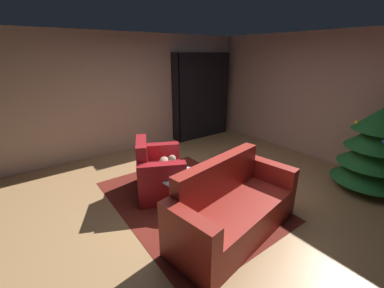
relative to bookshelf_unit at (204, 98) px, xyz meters
The scene contains 11 objects.
ground_plane 3.46m from the bookshelf_unit, 38.37° to the right, with size 7.30×7.30×0.00m, color #A77D50.
wall_back 2.79m from the bookshelf_unit, 21.56° to the left, with size 5.70×0.06×2.61m, color tan.
wall_left 2.08m from the bookshelf_unit, 96.54° to the right, with size 0.06×6.20×2.61m, color tan.
area_rug 3.49m from the bookshelf_unit, 43.15° to the right, with size 2.80×2.02×0.01m, color maroon.
bookshelf_unit is the anchor object (origin of this frame).
armchair_red 3.23m from the bookshelf_unit, 52.53° to the right, with size 1.21×1.08×0.91m.
couch_red 4.08m from the bookshelf_unit, 33.75° to the right, with size 1.05×1.94×0.95m.
coffee_table 3.43m from the bookshelf_unit, 44.36° to the right, with size 0.68×0.68×0.44m.
book_stack_on_table 3.48m from the bookshelf_unit, 44.63° to the right, with size 0.23×0.16×0.08m.
bottle_on_table 3.40m from the bookshelf_unit, 47.54° to the right, with size 0.07×0.07×0.22m.
decorated_tree 3.96m from the bookshelf_unit, ahead, with size 1.11×1.11×1.42m.
Camera 1 is at (2.59, -2.17, 2.20)m, focal length 23.24 mm.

